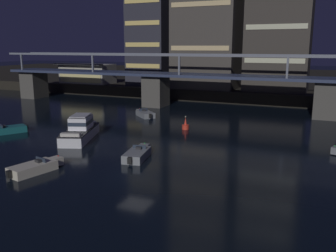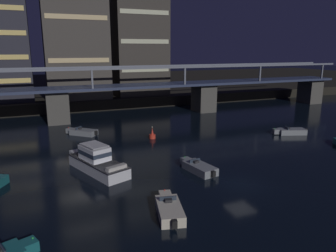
{
  "view_description": "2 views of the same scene",
  "coord_description": "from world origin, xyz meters",
  "px_view_note": "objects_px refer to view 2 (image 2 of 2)",
  "views": [
    {
      "loc": [
        14.01,
        -25.32,
        10.57
      ],
      "look_at": [
        -2.77,
        13.23,
        1.42
      ],
      "focal_mm": 39.04,
      "sensor_mm": 36.0,
      "label": 1
    },
    {
      "loc": [
        -16.9,
        -23.25,
        12.37
      ],
      "look_at": [
        -1.01,
        15.91,
        2.22
      ],
      "focal_mm": 34.15,
      "sensor_mm": 36.0,
      "label": 2
    }
  ],
  "objects_px": {
    "tower_central": "(138,28)",
    "speedboat_mid_center": "(198,167)",
    "speedboat_near_center": "(290,131)",
    "speedboat_mid_left": "(82,132)",
    "tower_west_low": "(6,44)",
    "river_bridge": "(137,94)",
    "cabin_cruiser_near_left": "(96,161)",
    "speedboat_near_right": "(169,209)",
    "channel_buoy": "(152,135)"
  },
  "relations": [
    {
      "from": "river_bridge",
      "to": "speedboat_near_right",
      "type": "distance_m",
      "value": 37.62
    },
    {
      "from": "river_bridge",
      "to": "channel_buoy",
      "type": "distance_m",
      "value": 16.34
    },
    {
      "from": "tower_central",
      "to": "speedboat_near_right",
      "type": "bearing_deg",
      "value": -104.67
    },
    {
      "from": "river_bridge",
      "to": "tower_central",
      "type": "bearing_deg",
      "value": 71.09
    },
    {
      "from": "river_bridge",
      "to": "tower_central",
      "type": "height_order",
      "value": "tower_central"
    },
    {
      "from": "speedboat_near_right",
      "to": "channel_buoy",
      "type": "bearing_deg",
      "value": 74.1
    },
    {
      "from": "tower_central",
      "to": "speedboat_near_center",
      "type": "bearing_deg",
      "value": -70.41
    },
    {
      "from": "speedboat_mid_center",
      "to": "speedboat_mid_left",
      "type": "bearing_deg",
      "value": 115.25
    },
    {
      "from": "tower_central",
      "to": "speedboat_near_center",
      "type": "distance_m",
      "value": 41.25
    },
    {
      "from": "speedboat_near_center",
      "to": "speedboat_mid_left",
      "type": "xyz_separation_m",
      "value": [
        -28.99,
        11.35,
        0.0
      ]
    },
    {
      "from": "speedboat_near_center",
      "to": "speedboat_mid_center",
      "type": "height_order",
      "value": "same"
    },
    {
      "from": "speedboat_mid_left",
      "to": "cabin_cruiser_near_left",
      "type": "bearing_deg",
      "value": -92.04
    },
    {
      "from": "speedboat_mid_left",
      "to": "river_bridge",
      "type": "bearing_deg",
      "value": 40.66
    },
    {
      "from": "speedboat_near_center",
      "to": "cabin_cruiser_near_left",
      "type": "bearing_deg",
      "value": -172.21
    },
    {
      "from": "speedboat_near_right",
      "to": "channel_buoy",
      "type": "xyz_separation_m",
      "value": [
        5.91,
        20.77,
        0.06
      ]
    },
    {
      "from": "tower_west_low",
      "to": "channel_buoy",
      "type": "relative_size",
      "value": 12.82
    },
    {
      "from": "speedboat_mid_center",
      "to": "tower_central",
      "type": "bearing_deg",
      "value": 80.75
    },
    {
      "from": "river_bridge",
      "to": "tower_central",
      "type": "relative_size",
      "value": 3.02
    },
    {
      "from": "tower_central",
      "to": "speedboat_mid_center",
      "type": "xyz_separation_m",
      "value": [
        -7.12,
        -43.75,
        -16.72
      ]
    },
    {
      "from": "speedboat_mid_left",
      "to": "speedboat_mid_center",
      "type": "bearing_deg",
      "value": -64.75
    },
    {
      "from": "river_bridge",
      "to": "channel_buoy",
      "type": "relative_size",
      "value": 51.79
    },
    {
      "from": "tower_west_low",
      "to": "speedboat_near_right",
      "type": "height_order",
      "value": "tower_west_low"
    },
    {
      "from": "tower_central",
      "to": "channel_buoy",
      "type": "height_order",
      "value": "tower_central"
    },
    {
      "from": "cabin_cruiser_near_left",
      "to": "speedboat_mid_center",
      "type": "relative_size",
      "value": 1.78
    },
    {
      "from": "tower_west_low",
      "to": "speedboat_near_center",
      "type": "height_order",
      "value": "tower_west_low"
    },
    {
      "from": "tower_central",
      "to": "speedboat_near_right",
      "type": "distance_m",
      "value": 55.13
    },
    {
      "from": "tower_west_low",
      "to": "river_bridge",
      "type": "bearing_deg",
      "value": -33.1
    },
    {
      "from": "tower_west_low",
      "to": "speedboat_near_right",
      "type": "distance_m",
      "value": 54.28
    },
    {
      "from": "speedboat_near_right",
      "to": "cabin_cruiser_near_left",
      "type": "bearing_deg",
      "value": 107.7
    },
    {
      "from": "cabin_cruiser_near_left",
      "to": "speedboat_mid_left",
      "type": "bearing_deg",
      "value": 87.96
    },
    {
      "from": "tower_west_low",
      "to": "channel_buoy",
      "type": "distance_m",
      "value": 38.21
    },
    {
      "from": "cabin_cruiser_near_left",
      "to": "speedboat_near_right",
      "type": "bearing_deg",
      "value": -72.3
    },
    {
      "from": "tower_central",
      "to": "speedboat_mid_left",
      "type": "bearing_deg",
      "value": -124.07
    },
    {
      "from": "tower_central",
      "to": "speedboat_mid_center",
      "type": "bearing_deg",
      "value": -99.25
    },
    {
      "from": "channel_buoy",
      "to": "speedboat_mid_left",
      "type": "bearing_deg",
      "value": 146.73
    },
    {
      "from": "river_bridge",
      "to": "speedboat_near_center",
      "type": "distance_m",
      "value": 27.77
    },
    {
      "from": "tower_west_low",
      "to": "speedboat_near_right",
      "type": "relative_size",
      "value": 4.33
    },
    {
      "from": "tower_central",
      "to": "cabin_cruiser_near_left",
      "type": "height_order",
      "value": "tower_central"
    },
    {
      "from": "cabin_cruiser_near_left",
      "to": "speedboat_near_center",
      "type": "bearing_deg",
      "value": 7.79
    },
    {
      "from": "cabin_cruiser_near_left",
      "to": "speedboat_near_center",
      "type": "xyz_separation_m",
      "value": [
        29.54,
        4.04,
        -0.64
      ]
    },
    {
      "from": "tower_west_low",
      "to": "tower_central",
      "type": "height_order",
      "value": "tower_central"
    },
    {
      "from": "tower_central",
      "to": "cabin_cruiser_near_left",
      "type": "bearing_deg",
      "value": -113.13
    },
    {
      "from": "speedboat_near_right",
      "to": "speedboat_mid_center",
      "type": "bearing_deg",
      "value": 48.87
    },
    {
      "from": "tower_west_low",
      "to": "cabin_cruiser_near_left",
      "type": "bearing_deg",
      "value": -75.63
    },
    {
      "from": "cabin_cruiser_near_left",
      "to": "speedboat_mid_left",
      "type": "xyz_separation_m",
      "value": [
        0.55,
        15.39,
        -0.64
      ]
    },
    {
      "from": "speedboat_near_center",
      "to": "speedboat_mid_left",
      "type": "bearing_deg",
      "value": 158.62
    },
    {
      "from": "speedboat_near_right",
      "to": "speedboat_mid_center",
      "type": "distance_m",
      "value": 9.4
    },
    {
      "from": "speedboat_mid_left",
      "to": "speedboat_near_right",
      "type": "bearing_deg",
      "value": -83.48
    },
    {
      "from": "tower_central",
      "to": "speedboat_mid_center",
      "type": "height_order",
      "value": "tower_central"
    },
    {
      "from": "speedboat_near_center",
      "to": "speedboat_mid_left",
      "type": "distance_m",
      "value": 31.13
    }
  ]
}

